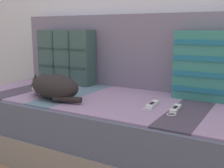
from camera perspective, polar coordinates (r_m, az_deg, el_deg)
ground_plane at (r=1.89m, az=-3.69°, el=-15.51°), size 14.00×14.00×0.00m
couch at (r=1.89m, az=-1.86°, el=-8.59°), size 1.86×0.87×0.42m
sofa_backrest at (r=2.11m, az=3.33°, el=6.72°), size 1.82×0.14×0.53m
throw_pillow_quilted at (r=2.25m, az=-9.30°, el=5.45°), size 0.48×0.14×0.42m
throw_pillow_striped at (r=1.78m, az=19.09°, el=3.51°), size 0.41×0.14×0.42m
sleeping_cat at (r=1.79m, az=-11.98°, el=-0.50°), size 0.45×0.29×0.15m
game_remote_near at (r=1.59m, az=8.14°, el=-4.21°), size 0.06×0.20×0.02m
game_remote_far at (r=1.53m, az=12.74°, el=-4.96°), size 0.06×0.19×0.02m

